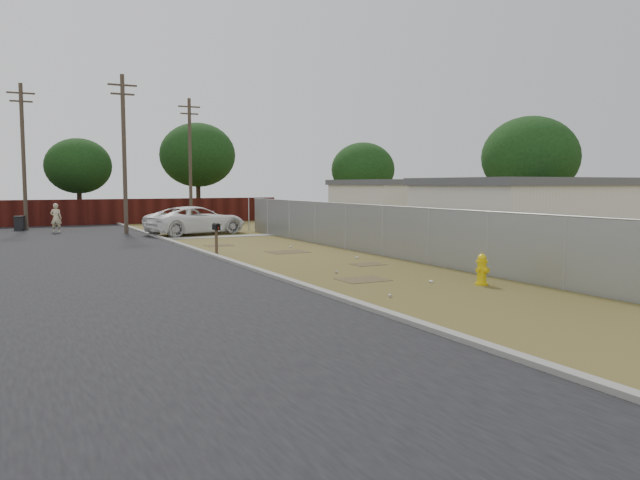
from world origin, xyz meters
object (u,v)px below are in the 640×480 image
fire_hydrant (482,270)px  mailbox (216,229)px  pedestrian (56,218)px  trash_bin (20,223)px  pickup_truck (196,220)px

fire_hydrant → mailbox: 11.75m
pedestrian → trash_bin: 3.39m
fire_hydrant → pickup_truck: (-2.21, 21.17, 0.37)m
pedestrian → mailbox: bearing=129.2°
pickup_truck → mailbox: bearing=152.6°
pedestrian → trash_bin: bearing=-35.1°
pickup_truck → pedestrian: bearing=39.8°
mailbox → pedestrian: bearing=108.1°
pedestrian → fire_hydrant: bearing=130.6°
pickup_truck → trash_bin: 11.69m
mailbox → pickup_truck: (2.10, 10.26, -0.21)m
fire_hydrant → pedestrian: size_ratio=0.53×
mailbox → trash_bin: size_ratio=1.41×
fire_hydrant → trash_bin: (-11.10, 28.76, 0.03)m
trash_bin → pedestrian: bearing=-56.2°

